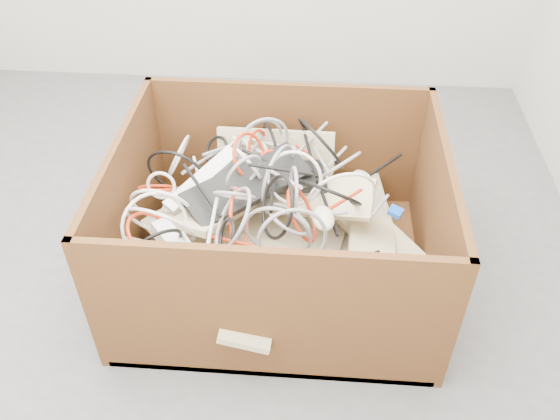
# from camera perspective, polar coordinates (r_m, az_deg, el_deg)

# --- Properties ---
(ground) EXTENTS (3.00, 3.00, 0.00)m
(ground) POSITION_cam_1_polar(r_m,az_deg,el_deg) (2.30, -7.47, -5.42)
(ground) COLOR #4E4E51
(ground) RESTS_ON ground
(cardboard_box) EXTENTS (1.10, 0.91, 0.57)m
(cardboard_box) POSITION_cam_1_polar(r_m,az_deg,el_deg) (2.15, -0.42, -3.39)
(cardboard_box) COLOR #3E280F
(cardboard_box) RESTS_ON ground
(keyboard_pile) EXTENTS (1.09, 0.86, 0.32)m
(keyboard_pile) POSITION_cam_1_polar(r_m,az_deg,el_deg) (2.07, -0.95, -0.37)
(keyboard_pile) COLOR beige
(keyboard_pile) RESTS_ON cardboard_box
(mice_scatter) EXTENTS (0.76, 0.64, 0.17)m
(mice_scatter) POSITION_cam_1_polar(r_m,az_deg,el_deg) (1.95, -0.37, -0.65)
(mice_scatter) COLOR beige
(mice_scatter) RESTS_ON keyboard_pile
(power_strip_left) EXTENTS (0.25, 0.28, 0.13)m
(power_strip_left) POSITION_cam_1_polar(r_m,az_deg,el_deg) (2.07, -7.51, 2.84)
(power_strip_left) COLOR white
(power_strip_left) RESTS_ON keyboard_pile
(power_strip_right) EXTENTS (0.25, 0.26, 0.10)m
(power_strip_right) POSITION_cam_1_polar(r_m,az_deg,el_deg) (1.89, -9.44, -4.30)
(power_strip_right) COLOR white
(power_strip_right) RESTS_ON keyboard_pile
(vga_plug) EXTENTS (0.06, 0.06, 0.03)m
(vga_plug) POSITION_cam_1_polar(r_m,az_deg,el_deg) (2.02, 11.15, -0.16)
(vga_plug) COLOR #0C45BD
(vga_plug) RESTS_ON keyboard_pile
(cable_tangle) EXTENTS (0.99, 0.80, 0.40)m
(cable_tangle) POSITION_cam_1_polar(r_m,az_deg,el_deg) (1.99, -2.84, 2.01)
(cable_tangle) COLOR black
(cable_tangle) RESTS_ON keyboard_pile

